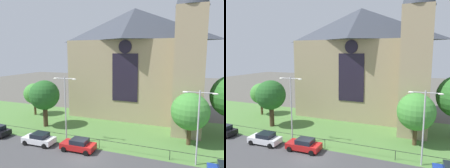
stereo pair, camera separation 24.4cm
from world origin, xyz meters
TOP-DOWN VIEW (x-y plane):
  - ground at (0.00, 10.00)m, footprint 160.00×160.00m
  - road_asphalt at (0.00, -2.00)m, footprint 120.00×8.00m
  - grass_verge at (0.00, 8.00)m, footprint 120.00×20.00m
  - church_building at (1.39, 18.54)m, footprint 23.20×16.20m
  - iron_railing at (0.62, 2.50)m, footprint 34.19×0.07m
  - tree_left_far at (-16.89, 11.48)m, footprint 3.91×3.91m
  - tree_left_near at (-10.78, 6.76)m, footprint 4.72×4.72m
  - tree_right_near at (11.02, 7.46)m, footprint 4.77×4.77m
  - streetlamp_near at (-4.06, 2.40)m, footprint 3.37×0.26m
  - streetlamp_far at (11.83, 2.40)m, footprint 3.37×0.26m
  - parked_car_white at (-7.14, 0.75)m, footprint 4.25×2.12m
  - parked_car_red at (-1.44, 0.94)m, footprint 4.24×2.10m

SIDE VIEW (x-z plane):
  - ground at x=0.00m, z-range 0.00..0.00m
  - grass_verge at x=0.00m, z-range 0.00..0.01m
  - road_asphalt at x=0.00m, z-range 0.00..0.01m
  - parked_car_white at x=-7.14m, z-range -0.01..1.50m
  - parked_car_red at x=-1.44m, z-range -0.01..1.50m
  - iron_railing at x=0.62m, z-range 0.42..1.54m
  - tree_left_far at x=-16.89m, z-range 1.07..7.16m
  - tree_right_near at x=11.02m, z-range 1.00..7.81m
  - tree_left_near at x=-10.78m, z-range 1.34..8.84m
  - streetlamp_far at x=11.83m, z-range 1.11..9.11m
  - streetlamp_near at x=-4.06m, z-range 1.15..9.91m
  - church_building at x=1.39m, z-range -2.73..23.27m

